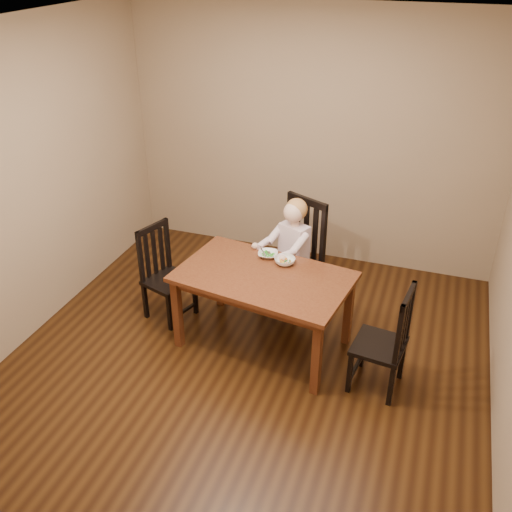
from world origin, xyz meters
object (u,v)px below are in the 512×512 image
(chair_left, at_px, (165,274))
(chair_right, at_px, (386,342))
(toddler, at_px, (292,245))
(bowl_veg, at_px, (285,261))
(dining_table, at_px, (263,283))
(chair_child, at_px, (296,258))
(bowl_peas, at_px, (268,254))

(chair_left, bearing_deg, chair_right, 98.92)
(toddler, bearing_deg, bowl_veg, 121.05)
(bowl_veg, bearing_deg, dining_table, -115.90)
(dining_table, distance_m, toddler, 0.66)
(chair_child, bearing_deg, bowl_veg, 117.49)
(dining_table, relative_size, bowl_peas, 8.93)
(chair_right, xyz_separation_m, bowl_peas, (-1.14, 0.53, 0.29))
(dining_table, xyz_separation_m, toddler, (0.07, 0.65, 0.05))
(bowl_peas, bearing_deg, dining_table, -78.63)
(bowl_veg, bearing_deg, chair_left, -175.12)
(dining_table, height_order, chair_child, chair_child)
(toddler, bearing_deg, chair_right, 163.94)
(dining_table, relative_size, chair_left, 1.69)
(chair_left, distance_m, bowl_peas, 1.02)
(dining_table, height_order, chair_left, chair_left)
(chair_right, bearing_deg, chair_left, 87.59)
(chair_left, height_order, bowl_veg, chair_left)
(toddler, xyz_separation_m, bowl_veg, (0.05, -0.41, 0.06))
(chair_right, xyz_separation_m, bowl_veg, (-0.96, 0.46, 0.30))
(chair_child, relative_size, chair_left, 1.20)
(chair_right, height_order, bowl_peas, chair_right)
(chair_child, xyz_separation_m, chair_right, (0.99, -0.92, -0.08))
(chair_left, height_order, chair_right, chair_right)
(chair_right, relative_size, bowl_veg, 5.18)
(toddler, relative_size, bowl_veg, 3.36)
(chair_child, relative_size, bowl_veg, 6.08)
(chair_left, relative_size, chair_right, 0.98)
(chair_child, height_order, toddler, chair_child)
(bowl_peas, relative_size, bowl_veg, 0.96)
(chair_right, relative_size, toddler, 1.54)
(dining_table, relative_size, chair_right, 1.65)
(dining_table, xyz_separation_m, bowl_peas, (-0.06, 0.31, 0.11))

